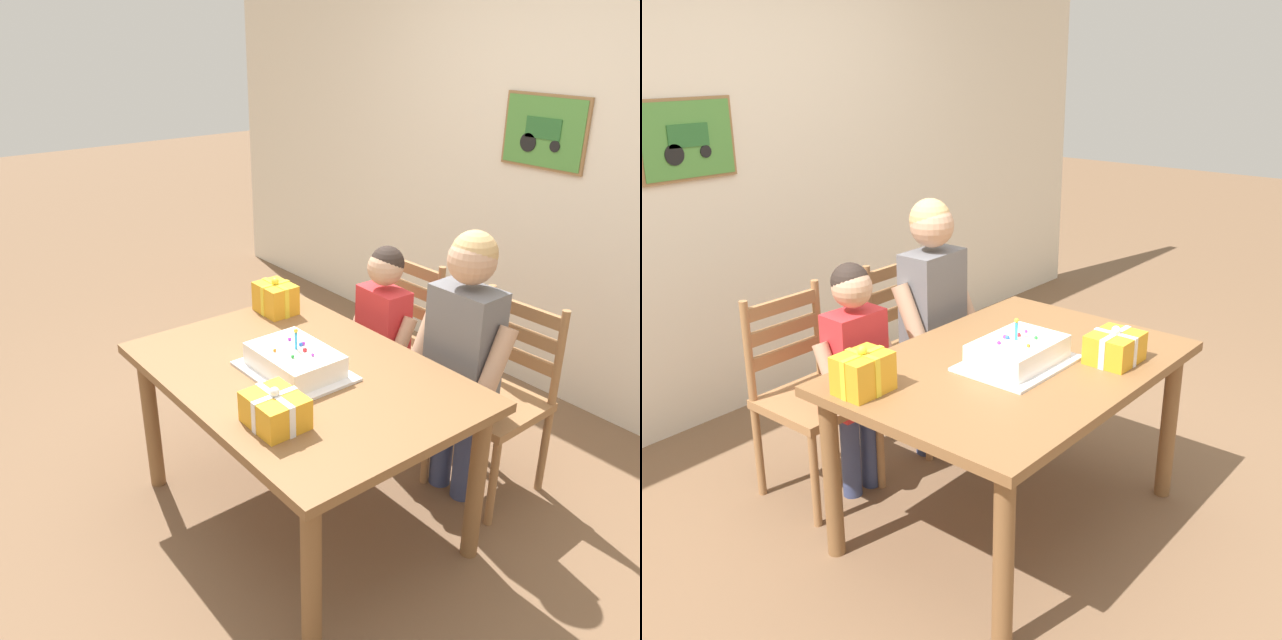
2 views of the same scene
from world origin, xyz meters
TOP-DOWN VIEW (x-y plane):
  - ground_plane at (0.00, 0.00)m, footprint 20.00×20.00m
  - back_wall at (-0.00, 1.84)m, footprint 6.40×0.11m
  - dining_table at (0.00, 0.00)m, footprint 1.38×0.98m
  - birthday_cake at (-0.01, -0.02)m, footprint 0.44×0.34m
  - gift_box_red_large at (0.26, -0.30)m, footprint 0.21×0.18m
  - gift_box_beside_cake at (-0.56, 0.26)m, footprint 0.20×0.16m
  - chair_left at (-0.35, 0.84)m, footprint 0.42×0.42m
  - chair_right at (0.35, 0.84)m, footprint 0.43×0.43m
  - child_older at (0.28, 0.66)m, footprint 0.46×0.26m
  - child_younger at (-0.23, 0.66)m, footprint 0.39×0.23m

SIDE VIEW (x-z plane):
  - ground_plane at x=0.00m, z-range 0.00..0.00m
  - chair_left at x=-0.35m, z-range 0.01..0.93m
  - chair_right at x=0.35m, z-range 0.01..0.93m
  - dining_table at x=0.00m, z-range 0.27..1.01m
  - child_younger at x=-0.23m, z-range 0.12..1.19m
  - child_older at x=0.28m, z-range 0.14..1.40m
  - birthday_cake at x=-0.01m, z-range 0.69..0.88m
  - gift_box_red_large at x=0.26m, z-range 0.72..0.87m
  - gift_box_beside_cake at x=-0.56m, z-range 0.72..0.90m
  - back_wall at x=0.00m, z-range 0.00..2.60m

